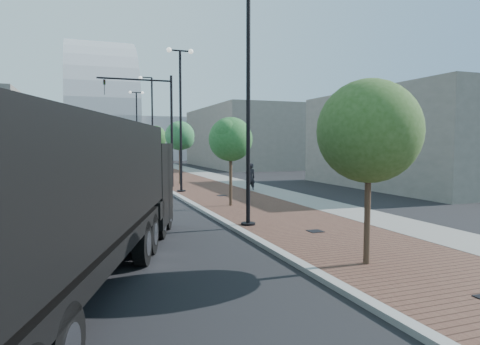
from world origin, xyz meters
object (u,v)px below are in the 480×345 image
object	(u,v)px
white_sedan	(125,196)
pedestrian	(250,178)
dark_car_mid	(85,169)
dump_truck	(103,205)

from	to	relation	value
white_sedan	pedestrian	world-z (taller)	pedestrian
pedestrian	dark_car_mid	bearing A→B (deg)	-69.48
dump_truck	pedestrian	size ratio (longest dim) A/B	7.23
dump_truck	dark_car_mid	size ratio (longest dim) A/B	3.28
white_sedan	pedestrian	size ratio (longest dim) A/B	2.03
white_sedan	dump_truck	bearing A→B (deg)	-82.48
white_sedan	dark_car_mid	world-z (taller)	white_sedan
dark_car_mid	pedestrian	distance (m)	23.14
dark_car_mid	pedestrian	xyz separation A→B (m)	(10.36, -20.69, 0.37)
pedestrian	dump_truck	bearing A→B (deg)	48.83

